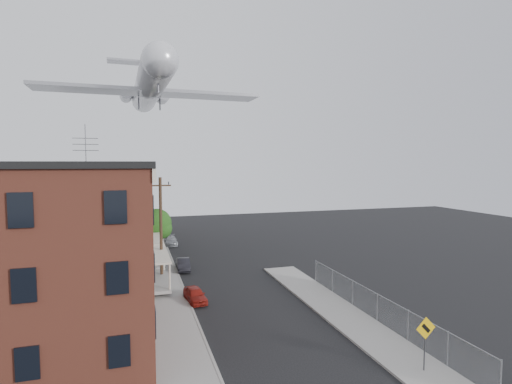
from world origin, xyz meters
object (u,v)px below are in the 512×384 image
Objects in this scene: car_far at (171,241)px; airplane at (149,86)px; warning_sign at (425,335)px; car_near at (195,295)px; utility_pole at (161,228)px; street_tree at (158,225)px; car_mid at (183,265)px.

car_far is 0.15× the size of airplane.
airplane is at bearing 111.70° from warning_sign.
warning_sign is 16.18m from car_near.
street_tree is at bearing 88.11° from utility_pole.
car_mid is 0.90× the size of car_far.
utility_pole is at bearing -91.89° from street_tree.
street_tree reaches higher than car_near.
street_tree is 1.39× the size of car_far.
street_tree reaches higher than warning_sign.
utility_pole is at bearing -88.18° from airplane.
airplane is (-2.46, -5.44, 17.77)m from car_far.
car_far is (-9.05, 34.38, -1.34)m from warning_sign.
airplane is at bearing -179.04° from street_tree.
car_far is at bearing 82.04° from utility_pole.
car_near is (1.67, -15.71, -2.91)m from street_tree.
utility_pole is (-11.20, 19.03, 2.79)m from warning_sign.
car_near is at bearing -83.92° from street_tree.
utility_pole is 1.73× the size of street_tree.
street_tree is at bearing 110.58° from warning_sign.
airplane reaches higher than utility_pole.
utility_pole is 2.68× the size of car_mid.
car_near is at bearing -70.92° from utility_pole.
utility_pole reaches higher than street_tree.
car_near is (-9.20, 13.24, -1.35)m from warning_sign.
utility_pole reaches higher than car_near.
car_mid reaches higher than car_near.
car_far reaches higher than car_near.
car_far is at bearing 65.66° from airplane.
car_mid is (-8.98, 22.19, -1.33)m from warning_sign.
street_tree is at bearing 0.96° from airplane.
airplane is at bearing 91.82° from utility_pole.
warning_sign is 0.54× the size of street_tree.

